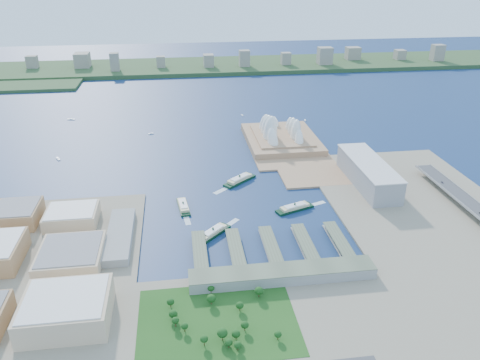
{
  "coord_description": "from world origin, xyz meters",
  "views": [
    {
      "loc": [
        -85.69,
        -533.6,
        312.45
      ],
      "look_at": [
        -0.41,
        87.23,
        18.0
      ],
      "focal_mm": 35.0,
      "sensor_mm": 36.0,
      "label": 1
    }
  ],
  "objects": [
    {
      "name": "south_land",
      "position": [
        0.0,
        -210.0,
        1.5
      ],
      "size": [
        720.0,
        180.0,
        3.0
      ],
      "primitive_type": "cube",
      "color": "gray",
      "rests_on": "ground"
    },
    {
      "name": "park",
      "position": [
        -60.0,
        -190.0,
        11.0
      ],
      "size": [
        150.0,
        110.0,
        16.0
      ],
      "primitive_type": null,
      "color": "#194714",
      "rests_on": "south_land"
    },
    {
      "name": "boat_c",
      "position": [
        185.03,
        404.64,
        1.21
      ],
      "size": [
        5.08,
        11.18,
        2.43
      ],
      "primitive_type": null,
      "rotation": [
        0.0,
        0.0,
        2.96
      ],
      "color": "white",
      "rests_on": "ground"
    },
    {
      "name": "car_c",
      "position": [
        296.0,
        43.52,
        15.59
      ],
      "size": [
        2.06,
        5.07,
        1.47
      ],
      "primitive_type": "imported",
      "color": "slate",
      "rests_on": "expressway"
    },
    {
      "name": "car_b",
      "position": [
        296.0,
        -50.56,
        15.57
      ],
      "size": [
        1.53,
        4.4,
        1.45
      ],
      "primitive_type": "imported",
      "rotation": [
        0.0,
        0.0,
        3.14
      ],
      "color": "slate",
      "rests_on": "expressway"
    },
    {
      "name": "opera_house",
      "position": [
        105.0,
        280.0,
        32.0
      ],
      "size": [
        134.0,
        180.0,
        58.0
      ],
      "primitive_type": null,
      "color": "white",
      "rests_on": "peninsula"
    },
    {
      "name": "ferry_b",
      "position": [
        3.36,
        118.9,
        5.7
      ],
      "size": [
        55.81,
        50.72,
        11.39
      ],
      "primitive_type": null,
      "rotation": [
        0.0,
        0.0,
        -0.87
      ],
      "color": "black",
      "rests_on": "ground"
    },
    {
      "name": "east_land",
      "position": [
        240.0,
        -50.0,
        1.5
      ],
      "size": [
        240.0,
        500.0,
        3.0
      ],
      "primitive_type": "cube",
      "color": "gray",
      "rests_on": "ground"
    },
    {
      "name": "ferry_c",
      "position": [
        -50.79,
        -31.26,
        5.16
      ],
      "size": [
        48.42,
        48.47,
        10.33
      ],
      "primitive_type": null,
      "rotation": [
        0.0,
        0.0,
        2.36
      ],
      "color": "black",
      "rests_on": "ground"
    },
    {
      "name": "boat_d",
      "position": [
        -316.29,
        478.96,
        1.42
      ],
      "size": [
        17.22,
        8.01,
        2.84
      ],
      "primitive_type": null,
      "rotation": [
        0.0,
        0.0,
        1.3
      ],
      "color": "white",
      "rests_on": "ground"
    },
    {
      "name": "ferry_a",
      "position": [
        -86.03,
        45.1,
        4.9
      ],
      "size": [
        18.98,
        53.0,
        9.8
      ],
      "primitive_type": null,
      "rotation": [
        0.0,
        0.0,
        0.11
      ],
      "color": "black",
      "rests_on": "ground"
    },
    {
      "name": "toaster_building",
      "position": [
        195.0,
        80.0,
        20.5
      ],
      "size": [
        45.0,
        155.0,
        35.0
      ],
      "primitive_type": "cube",
      "color": "gray",
      "rests_on": "east_land"
    },
    {
      "name": "ferry_d",
      "position": [
        66.38,
        18.39,
        5.26
      ],
      "size": [
        57.11,
        32.79,
        10.53
      ],
      "primitive_type": null,
      "rotation": [
        0.0,
        0.0,
        1.93
      ],
      "color": "black",
      "rests_on": "ground"
    },
    {
      "name": "west_land",
      "position": [
        -250.0,
        -105.0,
        1.5
      ],
      "size": [
        220.0,
        390.0,
        3.0
      ],
      "primitive_type": "cube",
      "color": "gray",
      "rests_on": "ground"
    },
    {
      "name": "far_skyline",
      "position": [
        0.0,
        960.0,
        39.5
      ],
      "size": [
        1900.0,
        140.0,
        55.0
      ],
      "primitive_type": null,
      "color": "gray",
      "rests_on": "far_shore"
    },
    {
      "name": "boat_b",
      "position": [
        -141.65,
        361.77,
        1.39
      ],
      "size": [
        10.9,
        6.02,
        2.79
      ],
      "primitive_type": null,
      "rotation": [
        0.0,
        0.0,
        1.82
      ],
      "color": "white",
      "rests_on": "ground"
    },
    {
      "name": "boat_e",
      "position": [
        55.64,
        459.14,
        1.22
      ],
      "size": [
        5.15,
        10.39,
        2.44
      ],
      "primitive_type": null,
      "rotation": [
        0.0,
        0.0,
        0.21
      ],
      "color": "white",
      "rests_on": "ground"
    },
    {
      "name": "terminal_building",
      "position": [
        15.0,
        -135.0,
        9.0
      ],
      "size": [
        200.0,
        28.0,
        12.0
      ],
      "primitive_type": "cube",
      "color": "gray",
      "rests_on": "south_land"
    },
    {
      "name": "ferry_wharves",
      "position": [
        14.0,
        -75.0,
        4.65
      ],
      "size": [
        184.0,
        90.0,
        9.3
      ],
      "primitive_type": null,
      "color": "#505B45",
      "rests_on": "ground"
    },
    {
      "name": "far_shore",
      "position": [
        0.0,
        980.0,
        6.0
      ],
      "size": [
        2200.0,
        260.0,
        12.0
      ],
      "primitive_type": "cube",
      "color": "#2D4926",
      "rests_on": "ground"
    },
    {
      "name": "ground",
      "position": [
        0.0,
        0.0,
        0.0
      ],
      "size": [
        3000.0,
        3000.0,
        0.0
      ],
      "primitive_type": "plane",
      "color": "#0E2345",
      "rests_on": "ground"
    },
    {
      "name": "boat_a",
      "position": [
        -296.81,
        251.7,
        1.42
      ],
      "size": [
        10.12,
        14.79,
        2.85
      ],
      "primitive_type": null,
      "rotation": [
        0.0,
        0.0,
        0.48
      ],
      "color": "white",
      "rests_on": "ground"
    },
    {
      "name": "peninsula",
      "position": [
        107.5,
        260.0,
        1.5
      ],
      "size": [
        135.0,
        220.0,
        3.0
      ],
      "primitive_type": "cube",
      "color": "#A27A58",
      "rests_on": "ground"
    },
    {
      "name": "west_buildings",
      "position": [
        -250.0,
        -70.0,
        16.5
      ],
      "size": [
        200.0,
        280.0,
        27.0
      ],
      "primitive_type": null,
      "color": "#A47B52",
      "rests_on": "west_land"
    }
  ]
}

